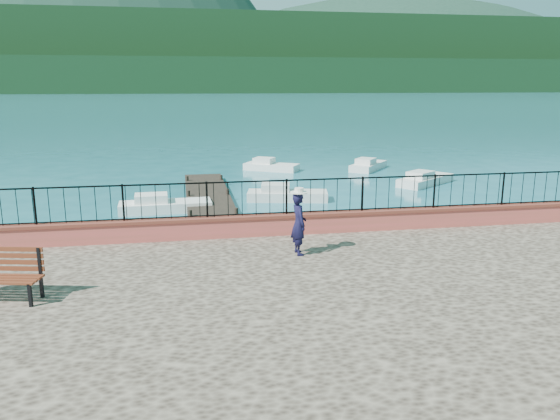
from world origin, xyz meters
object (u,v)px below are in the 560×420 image
object	(u,v)px
boat_4	(271,164)
boat_2	(426,177)
person	(299,224)
boat_0	(165,202)
boat_1	(287,192)
boat_5	(368,163)

from	to	relation	value
boat_4	boat_2	bearing A→B (deg)	-9.18
person	boat_4	bearing A→B (deg)	-12.73
boat_0	boat_2	bearing A→B (deg)	13.84
person	boat_1	size ratio (longest dim) A/B	0.42
boat_4	person	bearing A→B (deg)	-66.80
boat_2	boat_4	world-z (taller)	same
boat_1	boat_5	bearing A→B (deg)	61.86
person	boat_1	xyz separation A→B (m)	(2.02, 11.80, -1.58)
boat_5	person	bearing A→B (deg)	-164.77
boat_0	boat_5	xyz separation A→B (m)	(12.36, 9.47, 0.00)
boat_0	boat_4	bearing A→B (deg)	55.98
person	boat_5	xyz separation A→B (m)	(8.82, 19.96, -1.58)
boat_1	boat_4	size ratio (longest dim) A/B	1.11
boat_4	boat_1	bearing A→B (deg)	-63.87
person	boat_2	xyz separation A→B (m)	(10.16, 14.50, -1.58)
boat_2	boat_4	size ratio (longest dim) A/B	1.17
person	boat_5	bearing A→B (deg)	-29.06
boat_2	boat_5	xyz separation A→B (m)	(-1.34, 5.46, 0.00)
boat_1	boat_2	xyz separation A→B (m)	(8.14, 2.71, 0.00)
boat_1	boat_4	xyz separation A→B (m)	(0.72, 8.92, 0.00)
boat_2	boat_4	xyz separation A→B (m)	(-7.43, 6.21, 0.00)
boat_1	boat_5	world-z (taller)	same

